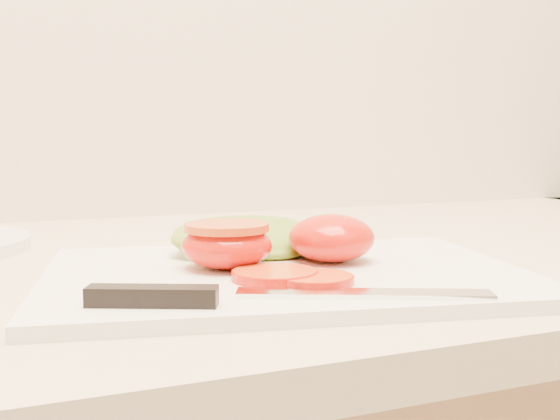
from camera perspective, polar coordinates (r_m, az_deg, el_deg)
name	(u,v)px	position (r m, az deg, el deg)	size (l,w,h in m)	color
cutting_board	(285,275)	(0.55, 0.41, -5.33)	(0.36, 0.26, 0.01)	white
tomato_half_dome	(332,238)	(0.57, 4.21, -2.28)	(0.07, 0.07, 0.04)	red
tomato_half_cut	(227,243)	(0.55, -4.34, -2.73)	(0.07, 0.07, 0.04)	red
tomato_slice_0	(275,275)	(0.51, -0.42, -5.30)	(0.06, 0.06, 0.01)	orange
tomato_slice_1	(315,279)	(0.49, 2.87, -5.62)	(0.05, 0.05, 0.01)	orange
lettuce_leaf_0	(251,238)	(0.61, -2.38, -2.30)	(0.14, 0.09, 0.03)	olive
knife	(238,295)	(0.44, -3.41, -6.92)	(0.25, 0.10, 0.01)	silver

